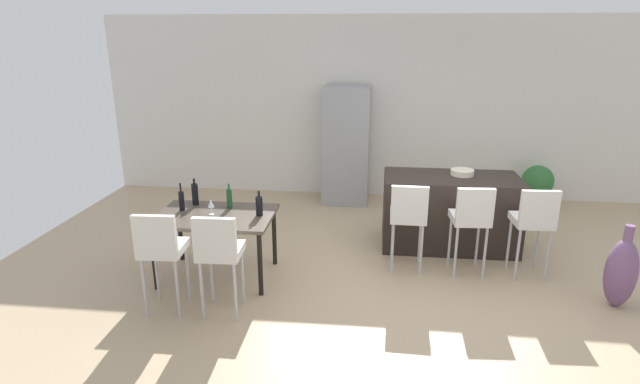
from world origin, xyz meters
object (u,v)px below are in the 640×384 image
at_px(wine_bottle_corner, 259,206).
at_px(fruit_bowl, 462,172).
at_px(wine_bottle_middle, 229,198).
at_px(refrigerator, 346,145).
at_px(wine_glass_left, 211,204).
at_px(bar_chair_middle, 471,216).
at_px(dining_chair_far, 219,249).
at_px(dining_table, 215,220).
at_px(wine_bottle_right, 181,200).
at_px(wine_bottle_end, 195,194).
at_px(bar_chair_right, 534,218).
at_px(potted_plant, 537,183).
at_px(bar_chair_left, 408,214).
at_px(floor_vase, 621,272).
at_px(dining_chair_near, 161,246).
at_px(kitchen_island, 450,212).

relative_size(wine_bottle_corner, fruit_bowl, 0.96).
height_order(wine_bottle_middle, refrigerator, refrigerator).
bearing_deg(wine_bottle_corner, wine_glass_left, -176.69).
xyz_separation_m(bar_chair_middle, dining_chair_far, (-2.51, -1.17, 0.00)).
relative_size(dining_table, wine_glass_left, 7.27).
distance_m(wine_bottle_right, wine_glass_left, 0.38).
bearing_deg(dining_chair_far, refrigerator, 75.05).
xyz_separation_m(wine_bottle_end, fruit_bowl, (3.13, 0.96, 0.09)).
xyz_separation_m(bar_chair_right, wine_bottle_right, (-3.86, -0.29, 0.16)).
bearing_deg(potted_plant, wine_bottle_middle, -147.94).
bearing_deg(dining_table, potted_plant, 33.56).
height_order(bar_chair_left, floor_vase, bar_chair_left).
bearing_deg(dining_chair_far, dining_table, 109.90).
xyz_separation_m(bar_chair_right, wine_bottle_end, (-3.78, -0.08, 0.17)).
bearing_deg(bar_chair_middle, bar_chair_right, -0.01).
xyz_separation_m(wine_bottle_corner, wine_glass_left, (-0.53, -0.03, 0.01)).
bearing_deg(bar_chair_left, refrigerator, 109.30).
distance_m(dining_chair_near, dining_chair_far, 0.57).
relative_size(wine_bottle_end, potted_plant, 0.46).
xyz_separation_m(kitchen_island, wine_bottle_end, (-3.00, -0.86, 0.41)).
bearing_deg(wine_bottle_right, dining_table, -12.38).
height_order(bar_chair_middle, bar_chair_right, same).
bearing_deg(dining_chair_near, floor_vase, 7.80).
xyz_separation_m(bar_chair_right, floor_vase, (0.71, -0.56, -0.33)).
relative_size(dining_chair_near, fruit_bowl, 3.64).
xyz_separation_m(bar_chair_right, fruit_bowl, (-0.65, 0.88, 0.26)).
distance_m(bar_chair_left, wine_bottle_right, 2.53).
bearing_deg(wine_glass_left, potted_plant, 33.42).
relative_size(kitchen_island, dining_table, 1.32).
bearing_deg(wine_glass_left, wine_bottle_right, 165.26).
bearing_deg(dining_chair_far, kitchen_island, 39.22).
distance_m(dining_chair_far, potted_plant, 5.35).
bearing_deg(potted_plant, wine_bottle_right, -149.60).
bearing_deg(dining_table, wine_bottle_middle, 64.97).
xyz_separation_m(wine_bottle_end, wine_glass_left, (0.29, -0.30, -0.00)).
relative_size(kitchen_island, bar_chair_middle, 1.59).
xyz_separation_m(bar_chair_middle, floor_vase, (1.38, -0.56, -0.33)).
distance_m(bar_chair_right, dining_chair_near, 3.92).
height_order(dining_chair_near, dining_chair_far, same).
bearing_deg(wine_glass_left, bar_chair_middle, 7.73).
distance_m(dining_table, fruit_bowl, 3.09).
bearing_deg(potted_plant, wine_bottle_corner, -143.33).
xyz_separation_m(refrigerator, fruit_bowl, (1.56, -1.56, 0.04)).
height_order(bar_chair_middle, wine_bottle_corner, bar_chair_middle).
bearing_deg(floor_vase, wine_bottle_middle, 174.34).
bearing_deg(wine_bottle_middle, dining_chair_near, -110.78).
relative_size(kitchen_island, wine_bottle_right, 5.28).
distance_m(dining_chair_near, wine_bottle_middle, 1.10).
bearing_deg(kitchen_island, bar_chair_middle, -81.62).
bearing_deg(wine_bottle_end, fruit_bowl, 17.06).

